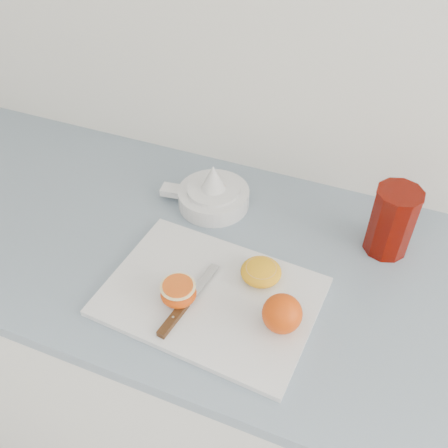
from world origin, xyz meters
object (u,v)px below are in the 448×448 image
object	(u,v)px
counter	(280,389)
red_tumbler	(391,223)
citrus_juicer	(213,194)
cutting_board	(211,296)
half_orange	(178,292)

from	to	relation	value
counter	red_tumbler	world-z (taller)	red_tumbler
citrus_juicer	red_tumbler	bearing A→B (deg)	0.77
citrus_juicer	red_tumbler	distance (m)	0.39
cutting_board	red_tumbler	size ratio (longest dim) A/B	2.60
counter	red_tumbler	bearing A→B (deg)	43.74
cutting_board	citrus_juicer	bearing A→B (deg)	111.95
red_tumbler	counter	bearing A→B (deg)	-136.26
half_orange	citrus_juicer	size ratio (longest dim) A/B	0.33
half_orange	red_tumbler	distance (m)	0.44
half_orange	citrus_juicer	bearing A→B (deg)	100.45
half_orange	red_tumbler	size ratio (longest dim) A/B	0.44
half_orange	red_tumbler	xyz separation A→B (m)	(0.33, 0.29, 0.04)
counter	half_orange	world-z (taller)	half_orange
half_orange	counter	bearing A→B (deg)	39.17
cutting_board	half_orange	xyz separation A→B (m)	(-0.05, -0.03, 0.03)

